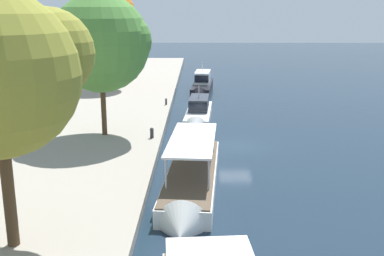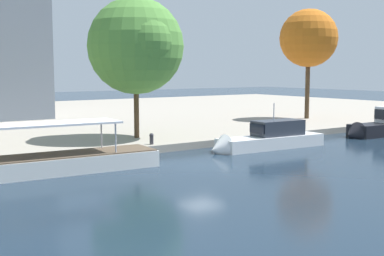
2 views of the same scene
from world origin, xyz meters
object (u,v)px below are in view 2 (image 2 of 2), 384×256
Objects in this scene: mooring_bollard_0 at (281,128)px; mooring_bollard_1 at (152,138)px; tree_1 at (308,36)px; tour_boat_1 at (38,168)px; motor_yacht_2 at (266,141)px; tree_2 at (134,45)px.

mooring_bollard_1 is (-12.87, 0.26, 0.07)m from mooring_bollard_0.
mooring_bollard_1 is 0.07× the size of tree_1.
tree_1 is (11.41, 7.41, 8.71)m from mooring_bollard_0.
mooring_bollard_0 is 0.06× the size of tree_1.
motor_yacht_2 is at bearing -177.53° from tour_boat_1.
tree_1 is at bearing 7.93° from tree_2.
mooring_bollard_0 is at bearing -142.30° from motor_yacht_2.
tour_boat_1 is 1.23× the size of tree_2.
mooring_bollard_0 is (22.28, 2.94, 0.56)m from tour_boat_1.
motor_yacht_2 reaches higher than mooring_bollard_1.
tour_boat_1 is at bearing 2.14° from motor_yacht_2.
tour_boat_1 is 9.97m from mooring_bollard_1.
tour_boat_1 is 1.13× the size of tree_1.
mooring_bollard_1 is at bearing -157.28° from tour_boat_1.
motor_yacht_2 is 0.83× the size of tree_1.
mooring_bollard_1 is (-7.86, 3.65, 0.42)m from motor_yacht_2.
tour_boat_1 is 16.49× the size of mooring_bollard_1.
tree_1 is at bearing -143.05° from motor_yacht_2.
tour_boat_1 is at bearing -161.22° from mooring_bollard_1.
mooring_bollard_0 is at bearing -147.00° from tree_1.
tour_boat_1 is 19.84× the size of mooring_bollard_0.
tree_2 is (-7.05, 7.53, 7.32)m from motor_yacht_2.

